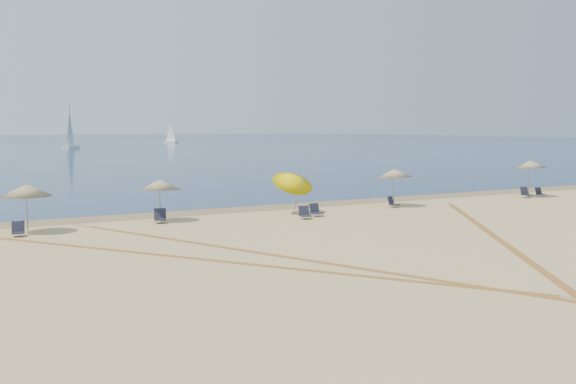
# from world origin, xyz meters

# --- Properties ---
(wet_sand) EXTENTS (500.00, 500.00, 0.00)m
(wet_sand) POSITION_xyz_m (0.00, 24.00, 0.00)
(wet_sand) COLOR olive
(wet_sand) RESTS_ON ground
(umbrella_1) EXTENTS (2.22, 2.22, 2.31)m
(umbrella_1) POSITION_xyz_m (-13.17, 20.60, 1.96)
(umbrella_1) COLOR gray
(umbrella_1) RESTS_ON ground
(umbrella_2) EXTENTS (2.07, 2.09, 2.23)m
(umbrella_2) POSITION_xyz_m (-6.72, 21.29, 1.89)
(umbrella_2) COLOR gray
(umbrella_2) RESTS_ON ground
(umbrella_3) EXTENTS (2.28, 2.26, 2.74)m
(umbrella_3) POSITION_xyz_m (0.64, 20.53, 1.93)
(umbrella_3) COLOR gray
(umbrella_3) RESTS_ON ground
(umbrella_4) EXTENTS (2.21, 2.25, 2.40)m
(umbrella_4) POSITION_xyz_m (7.66, 20.55, 2.01)
(umbrella_4) COLOR gray
(umbrella_4) RESTS_ON ground
(umbrella_5) EXTENTS (2.20, 2.24, 2.61)m
(umbrella_5) POSITION_xyz_m (19.29, 20.41, 2.23)
(umbrella_5) COLOR gray
(umbrella_5) RESTS_ON ground
(chair_2) EXTENTS (0.62, 0.70, 0.66)m
(chair_2) POSITION_xyz_m (-13.65, 19.94, 0.29)
(chair_2) COLOR black
(chair_2) RESTS_ON ground
(chair_3) EXTENTS (0.78, 0.85, 0.72)m
(chair_3) POSITION_xyz_m (-6.90, 20.82, 0.32)
(chair_3) COLOR black
(chair_3) RESTS_ON ground
(chair_4) EXTENTS (0.70, 0.77, 0.68)m
(chair_4) POSITION_xyz_m (0.19, 18.54, 0.30)
(chair_4) COLOR black
(chair_4) RESTS_ON ground
(chair_5) EXTENTS (0.60, 0.70, 0.69)m
(chair_5) POSITION_xyz_m (1.25, 19.17, 0.30)
(chair_5) COLOR black
(chair_5) RESTS_ON ground
(chair_6) EXTENTS (0.74, 0.79, 0.65)m
(chair_6) POSITION_xyz_m (7.36, 20.30, 0.29)
(chair_6) COLOR black
(chair_6) RESTS_ON ground
(chair_7) EXTENTS (0.70, 0.79, 0.72)m
(chair_7) POSITION_xyz_m (18.71, 20.20, 0.32)
(chair_7) COLOR black
(chair_7) RESTS_ON ground
(chair_8) EXTENTS (0.54, 0.64, 0.65)m
(chair_8) POSITION_xyz_m (19.86, 19.98, 0.29)
(chair_8) COLOR black
(chair_8) RESTS_ON ground
(sailboat_1) EXTENTS (4.87, 6.36, 9.65)m
(sailboat_1) POSITION_xyz_m (12.15, 140.09, 2.92)
(sailboat_1) COLOR white
(sailboat_1) RESTS_ON ocean
(sailboat_2) EXTENTS (3.12, 5.62, 8.15)m
(sailboat_2) POSITION_xyz_m (50.69, 184.21, 2.47)
(sailboat_2) COLOR white
(sailboat_2) RESTS_ON ocean
(tire_tracks) EXTENTS (52.74, 43.62, 0.00)m
(tire_tracks) POSITION_xyz_m (-3.53, 9.98, 0.00)
(tire_tracks) COLOR tan
(tire_tracks) RESTS_ON ground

